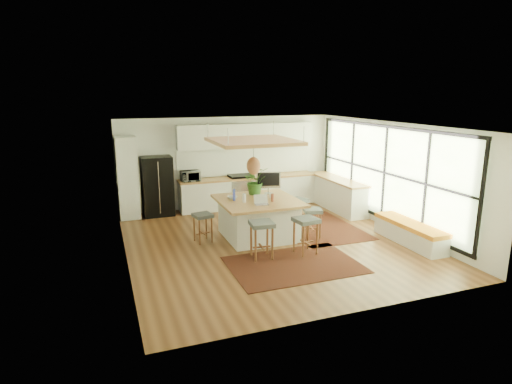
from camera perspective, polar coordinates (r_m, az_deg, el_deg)
name	(u,v)px	position (r m, az deg, el deg)	size (l,w,h in m)	color
floor	(271,242)	(10.04, 2.07, -6.65)	(7.00, 7.00, 0.00)	brown
ceiling	(272,125)	(9.47, 2.21, 8.91)	(7.00, 7.00, 0.00)	white
wall_back	(228,162)	(12.91, -3.78, 4.02)	(6.50, 6.50, 0.00)	white
wall_front	(359,232)	(6.67, 13.66, -5.17)	(6.50, 6.50, 0.00)	white
wall_left	(122,197)	(8.97, -17.44, -0.68)	(7.00, 7.00, 0.00)	white
wall_right	(391,176)	(11.28, 17.60, 2.08)	(7.00, 7.00, 0.00)	white
window_wall	(390,174)	(11.26, 17.50, 2.32)	(0.10, 6.20, 2.60)	black
pantry	(128,178)	(12.14, -16.79, 1.81)	(0.55, 0.60, 2.25)	silver
back_counter_base	(249,192)	(12.95, -0.98, -0.03)	(4.20, 0.60, 0.88)	silver
back_counter_top	(249,177)	(12.86, -0.99, 1.97)	(4.24, 0.64, 0.05)	#A26D39
backsplash	(245,161)	(13.06, -1.43, 4.15)	(4.20, 0.02, 0.80)	white
upper_cabinets	(247,135)	(12.80, -1.22, 7.58)	(4.20, 0.34, 0.70)	silver
range	(241,191)	(12.86, -2.03, 0.14)	(0.76, 0.62, 1.00)	#A5A5AA
right_counter_base	(337,194)	(12.90, 10.80, -0.32)	(0.60, 2.50, 0.88)	silver
right_counter_top	(338,179)	(12.81, 10.89, 1.68)	(0.64, 2.54, 0.05)	#A26D39
window_bench	(410,233)	(10.47, 19.87, -5.17)	(0.52, 2.00, 0.50)	silver
ceiling_panel	(253,153)	(9.80, -0.35, 5.24)	(1.86, 1.86, 0.80)	#A26D39
rug_near	(294,265)	(8.78, 5.12, -9.66)	(2.60, 1.80, 0.01)	black
rug_right	(320,228)	(11.13, 8.50, -4.74)	(1.80, 2.60, 0.01)	black
fridge	(157,183)	(12.25, -13.07, 1.17)	(0.83, 0.65, 1.68)	black
island	(258,218)	(10.21, 0.28, -3.55)	(1.85, 1.85, 0.93)	#A26D39
stool_near_left	(262,242)	(8.97, 0.76, -6.71)	(0.47, 0.47, 0.80)	#485050
stool_near_right	(306,238)	(9.28, 6.65, -6.10)	(0.47, 0.47, 0.80)	#485050
stool_right_front	(312,223)	(10.32, 7.53, -4.11)	(0.42, 0.42, 0.71)	#485050
stool_right_back	(297,213)	(11.08, 5.51, -2.84)	(0.44, 0.44, 0.74)	#485050
stool_left_side	(203,227)	(9.98, -7.11, -4.71)	(0.40, 0.40, 0.68)	#485050
laptop	(262,200)	(9.59, 0.77, -1.03)	(0.31, 0.33, 0.23)	#A5A5AA
monitor	(268,184)	(10.61, 1.68, 1.14)	(0.61, 0.22, 0.56)	#A5A5AA
microwave	(190,175)	(12.30, -8.78, 2.28)	(0.54, 0.30, 0.36)	#A5A5AA
island_plant	(255,184)	(10.57, -0.11, 1.11)	(0.60, 0.67, 0.52)	#1E4C19
island_bowl	(232,198)	(10.16, -3.18, -0.75)	(0.24, 0.24, 0.06)	silver
island_bottle_0	(235,197)	(9.98, -2.88, -0.62)	(0.07, 0.07, 0.19)	blue
island_bottle_1	(244,199)	(9.79, -1.61, -0.88)	(0.07, 0.07, 0.19)	white
island_bottle_2	(273,198)	(9.88, 2.25, -0.76)	(0.07, 0.07, 0.19)	brown
island_bottle_3	(271,194)	(10.23, 2.02, -0.27)	(0.07, 0.07, 0.19)	silver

